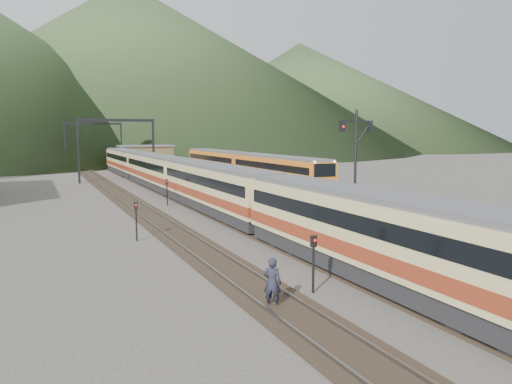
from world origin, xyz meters
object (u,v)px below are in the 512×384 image
signal_mast (356,157)px  worker (272,283)px  main_train (180,178)px  second_train (244,167)px

signal_mast → worker: bearing=-141.0°
main_train → signal_mast: bearing=-83.1°
signal_mast → worker: size_ratio=3.52×
second_train → worker: 45.43m
second_train → signal_mast: signal_mast is taller
signal_mast → main_train: bearing=96.9°
main_train → worker: bearing=-99.8°
main_train → signal_mast: (2.90, -23.93, 2.96)m
main_train → worker: (-5.28, -30.55, -1.06)m
main_train → second_train: bearing=45.4°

